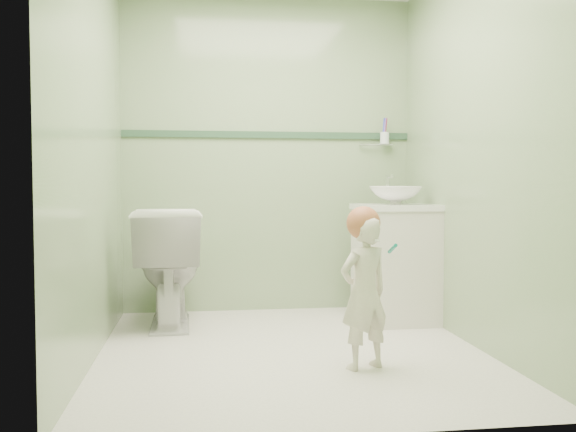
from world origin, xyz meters
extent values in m
plane|color=beige|center=(0.00, 0.00, 0.00)|extent=(2.50, 2.50, 0.00)
cube|color=#8AAB79|center=(0.00, 1.25, 1.20)|extent=(2.20, 0.04, 2.40)
cube|color=#8AAB79|center=(0.00, -1.25, 1.20)|extent=(2.20, 0.04, 2.40)
cube|color=#8AAB79|center=(-1.10, 0.00, 1.20)|extent=(0.04, 2.50, 2.40)
cube|color=#8AAB79|center=(1.10, 0.00, 1.20)|extent=(0.04, 2.50, 2.40)
cube|color=#2D4D36|center=(0.00, 1.24, 1.35)|extent=(2.20, 0.02, 0.05)
cube|color=silver|center=(0.84, 0.70, 0.40)|extent=(0.52, 0.50, 0.80)
cube|color=white|center=(0.84, 0.70, 0.81)|extent=(0.54, 0.52, 0.04)
imported|color=white|center=(0.84, 0.70, 0.89)|extent=(0.37, 0.37, 0.13)
cylinder|color=silver|center=(0.84, 0.90, 0.95)|extent=(0.03, 0.03, 0.18)
cylinder|color=silver|center=(0.84, 0.85, 1.03)|extent=(0.02, 0.12, 0.02)
cylinder|color=silver|center=(0.84, 1.20, 1.28)|extent=(0.26, 0.02, 0.02)
cylinder|color=silver|center=(0.90, 1.18, 1.33)|extent=(0.07, 0.07, 0.09)
cylinder|color=#7552B4|center=(0.90, 1.17, 1.40)|extent=(0.01, 0.01, 0.17)
cylinder|color=#2C37CA|center=(0.89, 1.18, 1.40)|extent=(0.01, 0.01, 0.17)
cylinder|color=#7552B4|center=(0.90, 1.17, 1.40)|extent=(0.01, 0.01, 0.17)
cylinder|color=#E02F4F|center=(0.91, 1.18, 1.40)|extent=(0.01, 0.01, 0.17)
imported|color=white|center=(-0.74, 0.80, 0.41)|extent=(0.47, 0.81, 0.81)
imported|color=beige|center=(0.33, -0.38, 0.40)|extent=(0.34, 0.29, 0.80)
sphere|color=#A85C39|center=(0.33, -0.36, 0.77)|extent=(0.18, 0.18, 0.18)
cylinder|color=#078079|center=(0.45, -0.47, 0.64)|extent=(0.02, 0.14, 0.06)
cube|color=white|center=(0.38, -0.45, 0.68)|extent=(0.03, 0.02, 0.02)
camera|label=1|loc=(-0.51, -3.56, 0.96)|focal=39.16mm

